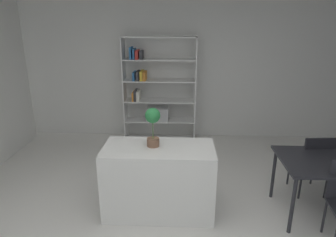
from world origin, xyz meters
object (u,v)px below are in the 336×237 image
object	(u,v)px
potted_plant_on_island	(153,123)
open_bookshelf	(156,93)
dining_chair_far	(314,160)
kitchen_island	(159,180)
dining_table	(330,166)

from	to	relation	value
potted_plant_on_island	open_bookshelf	distance (m)	2.40
potted_plant_on_island	dining_chair_far	bearing A→B (deg)	11.06
kitchen_island	dining_chair_far	world-z (taller)	dining_chair_far
kitchen_island	potted_plant_on_island	size ratio (longest dim) A/B	2.81
potted_plant_on_island	dining_chair_far	xyz separation A→B (m)	(2.16, 0.42, -0.65)
open_bookshelf	dining_chair_far	xyz separation A→B (m)	(2.34, -1.96, -0.46)
potted_plant_on_island	dining_table	world-z (taller)	potted_plant_on_island
open_bookshelf	dining_table	distance (m)	3.37
dining_table	open_bookshelf	bearing A→B (deg)	134.03
kitchen_island	potted_plant_on_island	bearing A→B (deg)	152.62
kitchen_island	open_bookshelf	world-z (taller)	open_bookshelf
kitchen_island	dining_table	world-z (taller)	kitchen_island
kitchen_island	potted_plant_on_island	world-z (taller)	potted_plant_on_island
kitchen_island	dining_chair_far	xyz separation A→B (m)	(2.09, 0.46, 0.09)
potted_plant_on_island	dining_table	bearing A→B (deg)	-0.78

